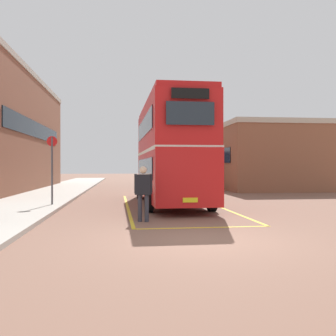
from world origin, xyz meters
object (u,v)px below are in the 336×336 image
Objects in this scene: single_deck_bus at (183,168)px; bus_stop_sign at (52,164)px; pedestrian_boarding at (143,189)px; double_decker_bus at (170,151)px.

single_deck_bus is 2.99× the size of bus_stop_sign.
pedestrian_boarding is 0.61× the size of bus_stop_sign.
single_deck_bus is 4.92× the size of pedestrian_boarding.
pedestrian_boarding is at bearing -51.64° from bus_stop_sign.
single_deck_bus is at bearing 78.15° from pedestrian_boarding.
pedestrian_boarding is at bearing -105.10° from double_decker_bus.
bus_stop_sign is (-5.24, -0.99, -0.62)m from double_decker_bus.
bus_stop_sign reaches higher than pedestrian_boarding.
bus_stop_sign is (-8.41, -17.70, 0.26)m from single_deck_bus.
double_decker_bus is 3.48× the size of bus_stop_sign.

